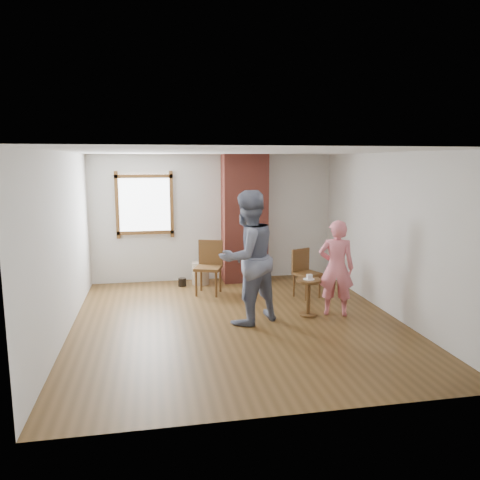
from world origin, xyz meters
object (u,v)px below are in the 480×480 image
man (247,258)px  person_pink (336,268)px  dining_chair_left (209,264)px  side_table (309,291)px  stoneware_crock (201,273)px  dining_chair_right (304,270)px

man → person_pink: bearing=155.2°
dining_chair_left → side_table: bearing=-28.8°
person_pink → stoneware_crock: bearing=-28.2°
side_table → man: man is taller
dining_chair_left → man: man is taller
dining_chair_right → person_pink: 1.13m
side_table → person_pink: person_pink is taller
stoneware_crock → dining_chair_right: size_ratio=0.51×
stoneware_crock → side_table: (1.50, -2.28, 0.18)m
dining_chair_left → dining_chair_right: (1.68, -0.55, -0.07)m
dining_chair_left → man: bearing=-57.6°
dining_chair_right → man: size_ratio=0.43×
side_table → person_pink: (0.45, -0.02, 0.37)m
side_table → stoneware_crock: bearing=123.4°
side_table → person_pink: size_ratio=0.39×
dining_chair_right → person_pink: (0.17, -1.09, 0.28)m
dining_chair_right → side_table: bearing=-128.8°
person_pink → man: bearing=25.2°
stoneware_crock → dining_chair_left: dining_chair_left is taller
man → dining_chair_left: bearing=-106.1°
side_table → person_pink: bearing=-3.1°
person_pink → side_table: bearing=18.4°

